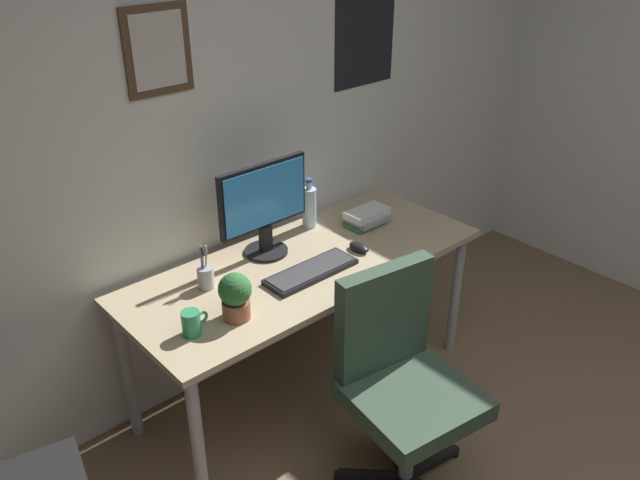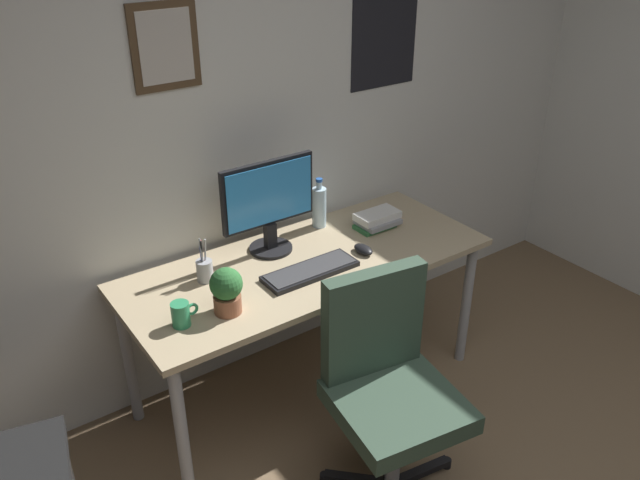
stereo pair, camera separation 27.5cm
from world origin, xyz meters
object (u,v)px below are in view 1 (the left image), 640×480
at_px(monitor, 264,205).
at_px(book_stack_left, 367,217).
at_px(water_bottle, 309,207).
at_px(computer_mouse, 359,247).
at_px(potted_plant, 235,295).
at_px(keyboard, 311,271).
at_px(pen_cup, 205,276).
at_px(office_chair, 400,374).
at_px(coffee_mug_near, 192,323).

xyz_separation_m(monitor, book_stack_left, (0.55, -0.11, -0.20)).
distance_m(water_bottle, book_stack_left, 0.29).
relative_size(computer_mouse, potted_plant, 0.56).
height_order(monitor, keyboard, monitor).
height_order(water_bottle, book_stack_left, water_bottle).
bearing_deg(keyboard, water_bottle, 50.04).
relative_size(keyboard, pen_cup, 2.15).
distance_m(keyboard, pen_cup, 0.45).
xyz_separation_m(office_chair, water_bottle, (0.31, 0.90, 0.31)).
height_order(monitor, water_bottle, monitor).
height_order(water_bottle, pen_cup, water_bottle).
bearing_deg(potted_plant, keyboard, 6.99).
distance_m(office_chair, water_bottle, 1.00).
bearing_deg(office_chair, coffee_mug_near, 138.63).
bearing_deg(water_bottle, coffee_mug_near, -157.28).
bearing_deg(book_stack_left, office_chair, -126.52).
bearing_deg(book_stack_left, monitor, 168.89).
bearing_deg(water_bottle, book_stack_left, -37.96).
bearing_deg(water_bottle, keyboard, -129.96).
height_order(computer_mouse, water_bottle, water_bottle).
bearing_deg(keyboard, office_chair, -92.22).
bearing_deg(coffee_mug_near, pen_cup, 48.11).
relative_size(office_chair, coffee_mug_near, 8.69).
height_order(pen_cup, book_stack_left, pen_cup).
bearing_deg(computer_mouse, monitor, 140.37).
xyz_separation_m(computer_mouse, coffee_mug_near, (-0.91, -0.04, 0.03)).
xyz_separation_m(water_bottle, pen_cup, (-0.69, -0.14, -0.05)).
bearing_deg(computer_mouse, water_bottle, 91.18).
relative_size(office_chair, pen_cup, 4.75).
bearing_deg(coffee_mug_near, office_chair, -41.37).
distance_m(keyboard, water_bottle, 0.47).
relative_size(monitor, book_stack_left, 2.07).
bearing_deg(monitor, potted_plant, -140.08).
distance_m(computer_mouse, potted_plant, 0.74).
height_order(keyboard, water_bottle, water_bottle).
bearing_deg(potted_plant, computer_mouse, 4.83).
height_order(monitor, coffee_mug_near, monitor).
relative_size(computer_mouse, coffee_mug_near, 1.01).
xyz_separation_m(monitor, potted_plant, (-0.40, -0.33, -0.13)).
distance_m(water_bottle, potted_plant, 0.83).
distance_m(monitor, computer_mouse, 0.48).
xyz_separation_m(office_chair, keyboard, (0.02, 0.55, 0.21)).
bearing_deg(computer_mouse, office_chair, -119.79).
height_order(keyboard, pen_cup, pen_cup).
bearing_deg(monitor, water_bottle, 11.79).
relative_size(monitor, keyboard, 1.07).
bearing_deg(pen_cup, keyboard, -27.99).
height_order(potted_plant, book_stack_left, potted_plant).
xyz_separation_m(computer_mouse, water_bottle, (-0.01, 0.34, 0.09)).
height_order(potted_plant, pen_cup, pen_cup).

